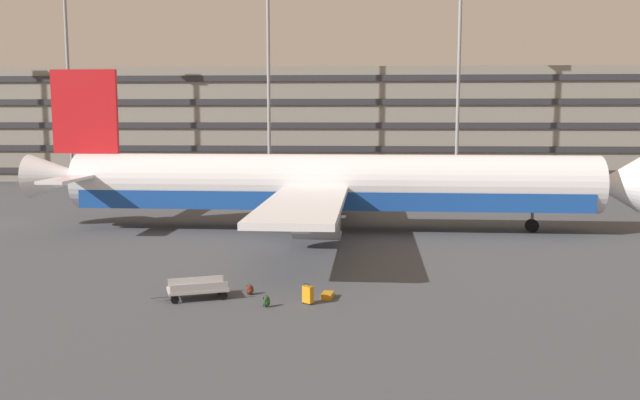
{
  "coord_description": "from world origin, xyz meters",
  "views": [
    {
      "loc": [
        0.66,
        -46.39,
        8.03
      ],
      "look_at": [
        -1.63,
        -6.83,
        3.0
      ],
      "focal_mm": 37.58,
      "sensor_mm": 36.0,
      "label": 1
    }
  ],
  "objects_px": {
    "suitcase_laid_flat": "(327,295)",
    "backpack_purple": "(267,302)",
    "suitcase_small": "(308,294)",
    "airliner": "(326,185)",
    "baggage_cart": "(198,289)",
    "backpack_large": "(250,290)"
  },
  "relations": [
    {
      "from": "suitcase_small",
      "to": "baggage_cart",
      "type": "height_order",
      "value": "suitcase_small"
    },
    {
      "from": "suitcase_laid_flat",
      "to": "backpack_purple",
      "type": "distance_m",
      "value": 2.94
    },
    {
      "from": "backpack_purple",
      "to": "backpack_large",
      "type": "height_order",
      "value": "backpack_purple"
    },
    {
      "from": "airliner",
      "to": "suitcase_laid_flat",
      "type": "relative_size",
      "value": 49.34
    },
    {
      "from": "backpack_purple",
      "to": "baggage_cart",
      "type": "distance_m",
      "value": 3.44
    },
    {
      "from": "backpack_purple",
      "to": "baggage_cart",
      "type": "xyz_separation_m",
      "value": [
        -3.23,
        1.16,
        0.2
      ]
    },
    {
      "from": "airliner",
      "to": "backpack_purple",
      "type": "relative_size",
      "value": 82.68
    },
    {
      "from": "backpack_large",
      "to": "suitcase_laid_flat",
      "type": "bearing_deg",
      "value": -5.91
    },
    {
      "from": "suitcase_laid_flat",
      "to": "suitcase_small",
      "type": "height_order",
      "value": "suitcase_small"
    },
    {
      "from": "airliner",
      "to": "backpack_large",
      "type": "xyz_separation_m",
      "value": [
        -2.57,
        -17.56,
        -2.92
      ]
    },
    {
      "from": "suitcase_laid_flat",
      "to": "baggage_cart",
      "type": "relative_size",
      "value": 0.26
    },
    {
      "from": "airliner",
      "to": "suitcase_small",
      "type": "xyz_separation_m",
      "value": [
        0.16,
        -18.88,
        -2.72
      ]
    },
    {
      "from": "suitcase_laid_flat",
      "to": "backpack_purple",
      "type": "xyz_separation_m",
      "value": [
        -2.49,
        -1.56,
        0.1
      ]
    },
    {
      "from": "airliner",
      "to": "suitcase_laid_flat",
      "type": "xyz_separation_m",
      "value": [
        0.95,
        -17.93,
        -3.01
      ]
    },
    {
      "from": "suitcase_small",
      "to": "backpack_purple",
      "type": "xyz_separation_m",
      "value": [
        -1.7,
        -0.6,
        -0.19
      ]
    },
    {
      "from": "airliner",
      "to": "backpack_purple",
      "type": "distance_m",
      "value": 19.76
    },
    {
      "from": "backpack_purple",
      "to": "airliner",
      "type": "bearing_deg",
      "value": 85.5
    },
    {
      "from": "airliner",
      "to": "backpack_large",
      "type": "relative_size",
      "value": 87.49
    },
    {
      "from": "suitcase_small",
      "to": "backpack_purple",
      "type": "relative_size",
      "value": 1.73
    },
    {
      "from": "backpack_purple",
      "to": "backpack_large",
      "type": "xyz_separation_m",
      "value": [
        -1.03,
        1.92,
        -0.01
      ]
    },
    {
      "from": "airliner",
      "to": "suitcase_small",
      "type": "height_order",
      "value": "airliner"
    },
    {
      "from": "airliner",
      "to": "baggage_cart",
      "type": "height_order",
      "value": "airliner"
    }
  ]
}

